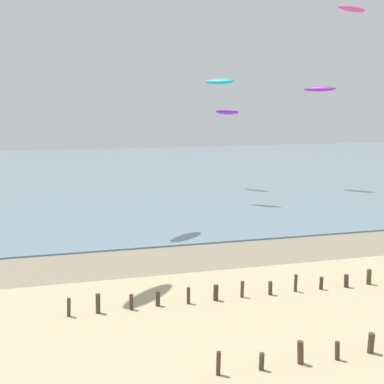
# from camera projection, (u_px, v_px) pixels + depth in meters

# --- Properties ---
(wet_sand_strip) EXTENTS (120.00, 5.04, 0.01)m
(wet_sand_strip) POSITION_uv_depth(u_px,v_px,m) (127.00, 263.00, 28.66)
(wet_sand_strip) COLOR gray
(wet_sand_strip) RESTS_ON ground
(sea) EXTENTS (160.00, 70.00, 0.10)m
(sea) POSITION_uv_depth(u_px,v_px,m) (79.00, 174.00, 64.26)
(sea) COLOR slate
(sea) RESTS_ON ground
(groyne_far) EXTENTS (14.14, 0.33, 0.83)m
(groyne_far) POSITION_uv_depth(u_px,v_px,m) (237.00, 291.00, 23.43)
(groyne_far) COLOR #413C26
(groyne_far) RESTS_ON ground
(kite_aloft_2) EXTENTS (2.56, 2.38, 0.67)m
(kite_aloft_2) POSITION_uv_depth(u_px,v_px,m) (220.00, 81.00, 44.66)
(kite_aloft_2) COLOR #19B2B7
(kite_aloft_5) EXTENTS (2.35, 2.83, 0.74)m
(kite_aloft_5) POSITION_uv_depth(u_px,v_px,m) (227.00, 112.00, 52.34)
(kite_aloft_5) COLOR purple
(kite_aloft_8) EXTENTS (3.35, 2.07, 0.83)m
(kite_aloft_8) POSITION_uv_depth(u_px,v_px,m) (352.00, 8.00, 42.86)
(kite_aloft_8) COLOR #E54C99
(kite_aloft_9) EXTENTS (2.95, 3.21, 0.65)m
(kite_aloft_9) POSITION_uv_depth(u_px,v_px,m) (320.00, 89.00, 51.97)
(kite_aloft_9) COLOR purple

